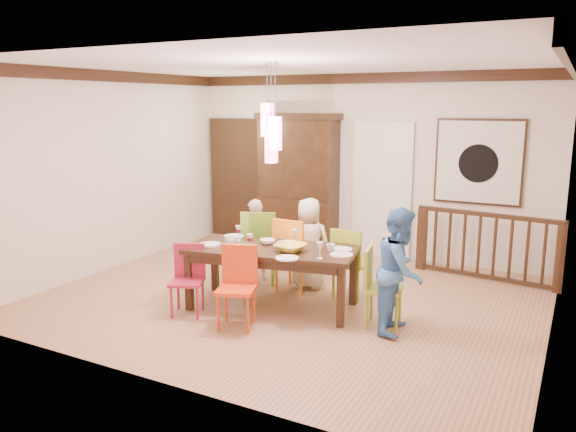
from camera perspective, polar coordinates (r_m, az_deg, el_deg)
The scene contains 37 objects.
floor at distance 7.24m, azimuth 0.25°, elevation -8.30°, with size 6.00×6.00×0.00m, color #966648.
ceiling at distance 6.83m, azimuth 0.28°, elevation 15.27°, with size 6.00×6.00×0.00m, color white.
wall_back at distance 9.16m, azimuth 7.57°, elevation 5.09°, with size 6.00×6.00×0.00m, color beige.
wall_left at distance 8.68m, azimuth -17.61°, elevation 4.32°, with size 5.00×5.00×0.00m, color beige.
wall_right at distance 6.12m, azimuth 26.01°, elevation 0.93°, with size 5.00×5.00×0.00m, color beige.
crown_molding at distance 6.82m, azimuth 0.28°, elevation 14.60°, with size 6.00×5.00×0.16m, color black, non-canonical shape.
panel_door at distance 10.24m, azimuth -5.29°, elevation 3.55°, with size 1.04×0.07×2.24m, color black.
white_doorway at distance 9.06m, azimuth 9.51°, elevation 2.42°, with size 0.97×0.05×2.22m, color silver.
painting at distance 8.65m, azimuth 18.80°, elevation 5.22°, with size 1.25×0.06×1.25m.
pendant_cluster at distance 6.50m, azimuth -1.71°, elevation 8.46°, with size 0.27×0.21×1.14m.
dining_table at distance 6.73m, azimuth -1.64°, elevation -3.92°, with size 2.14×1.28×0.75m.
chair_far_left at distance 7.70m, azimuth -2.83°, elevation -2.54°, with size 0.61×0.61×1.03m.
chair_far_mid at distance 7.34m, azimuth 0.75°, elevation -3.37°, with size 0.46×0.46×0.99m.
chair_far_right at distance 7.17m, azimuth 6.47°, elevation -4.19°, with size 0.43×0.43×0.91m.
chair_near_left at distance 6.65m, azimuth -10.26°, elevation -6.02°, with size 0.49×0.49×0.82m.
chair_near_mid at distance 6.19m, azimuth -5.30°, elevation -6.76°, with size 0.52×0.52×0.90m.
chair_end_right at distance 6.30m, azimuth 9.76°, elevation -6.63°, with size 0.47×0.47×0.89m.
china_hutch at distance 9.43m, azimuth 1.02°, elevation 3.50°, with size 1.44×0.46×2.28m.
balustrade at distance 8.29m, azimuth 19.54°, elevation -2.81°, with size 2.02×0.33×0.96m.
person_far_left at distance 7.81m, azimuth -3.35°, elevation -2.42°, with size 0.42×0.28×1.15m, color #F2B8C5.
person_far_mid at distance 7.47m, azimuth 2.12°, elevation -2.78°, with size 0.60×0.39×1.22m, color beige.
person_end_right at distance 6.14m, azimuth 11.34°, elevation -5.44°, with size 0.66×0.52×1.37m, color #4379BB.
serving_bowl at distance 6.52m, azimuth 0.25°, elevation -3.22°, with size 0.36×0.36×0.09m, color gold.
small_bowl at distance 6.86m, azimuth -2.08°, elevation -2.62°, with size 0.19×0.19×0.06m, color white.
cup_left at distance 6.84m, azimuth -5.90°, elevation -2.54°, with size 0.12×0.12×0.10m, color silver.
cup_right at distance 6.53m, azimuth 4.37°, elevation -3.21°, with size 0.10×0.10×0.09m, color silver.
plate_far_left at distance 7.26m, azimuth -5.51°, elevation -2.05°, with size 0.26×0.26×0.01m, color white.
plate_far_mid at distance 6.89m, azimuth -0.01°, elevation -2.73°, with size 0.26×0.26×0.01m, color white.
plate_far_right at distance 6.62m, azimuth 5.44°, elevation -3.38°, with size 0.26×0.26×0.01m, color white.
plate_near_left at distance 6.89m, azimuth -7.93°, elevation -2.85°, with size 0.26×0.26×0.01m, color white.
plate_near_mid at distance 6.22m, azimuth -0.10°, elevation -4.29°, with size 0.26×0.26×0.01m, color white.
plate_end_right at distance 6.39m, azimuth 5.45°, elevation -3.92°, with size 0.26×0.26×0.01m, color white.
wine_glass_a at distance 7.04m, azimuth -5.07°, elevation -1.74°, with size 0.08×0.08×0.19m, color #590C19, non-canonical shape.
wine_glass_b at distance 6.78m, azimuth 0.66°, elevation -2.19°, with size 0.08×0.08×0.19m, color silver, non-canonical shape.
wine_glass_c at distance 6.58m, azimuth -3.90°, elevation -2.65°, with size 0.08×0.08×0.19m, color #590C19, non-canonical shape.
wine_glass_d at distance 6.21m, azimuth 3.26°, elevation -3.49°, with size 0.08×0.08×0.19m, color silver, non-canonical shape.
napkin at distance 6.50m, azimuth -3.87°, elevation -3.63°, with size 0.18×0.14×0.01m, color #D83359.
Camera 1 is at (3.16, -6.04, 2.44)m, focal length 35.00 mm.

